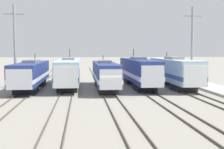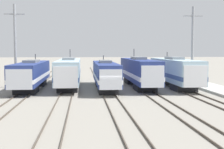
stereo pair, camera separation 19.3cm
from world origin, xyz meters
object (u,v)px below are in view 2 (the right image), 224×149
Objects in this scene: locomotive_far_left at (31,74)px; locomotive_center_left at (69,72)px; locomotive_center at (106,74)px; catenary_tower_right at (192,45)px; locomotive_center_right at (139,72)px; catenary_tower_left at (15,45)px; locomotive_far_right at (175,72)px.

locomotive_center_left is at bearing 20.41° from locomotive_far_left.
catenary_tower_right is (13.21, 3.41, 4.01)m from locomotive_center.
locomotive_center_right is 1.58× the size of catenary_tower_left.
locomotive_center is at bearing -171.70° from locomotive_far_right.
catenary_tower_left reaches higher than locomotive_far_right.
catenary_tower_left is 25.70m from catenary_tower_right.
catenary_tower_right reaches higher than locomotive_center.
locomotive_far_left is 5.35m from locomotive_center_left.
locomotive_center_left is at bearing 174.01° from locomotive_far_right.
locomotive_center_left is 1.64× the size of catenary_tower_right.
catenary_tower_left and catenary_tower_right have the same top height.
locomotive_center_right is 17.95m from catenary_tower_left.
locomotive_center_left is 5.86m from locomotive_center.
locomotive_center_left reaches higher than locomotive_far_left.
locomotive_far_left is at bearing -179.18° from locomotive_far_right.
catenary_tower_left is at bearing 175.07° from locomotive_far_right.
locomotive_center is 13.55m from catenary_tower_left.
locomotive_center_right is at bearing 170.80° from locomotive_far_right.
locomotive_far_right is at bearing -9.20° from locomotive_center_right.
catenary_tower_right is (8.19, 1.13, 3.83)m from locomotive_center_right.
catenary_tower_left reaches higher than locomotive_far_left.
locomotive_center_left is 8.43m from catenary_tower_left.
catenary_tower_left is at bearing 137.88° from locomotive_far_left.
locomotive_center_right is 5.08m from locomotive_far_right.
locomotive_center is 1.45× the size of catenary_tower_right.
locomotive_center is 1.45× the size of catenary_tower_left.
locomotive_center_left is at bearing -178.85° from catenary_tower_right.
catenary_tower_right is at bearing 5.49° from locomotive_far_left.
locomotive_center_left is 1.11× the size of locomotive_far_right.
locomotive_center is 14.22m from catenary_tower_right.
locomotive_center_left is at bearing 175.63° from locomotive_center_right.
catenary_tower_left is (-2.47, 2.23, 4.00)m from locomotive_far_left.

